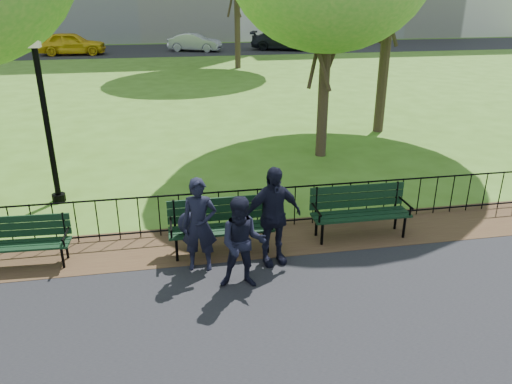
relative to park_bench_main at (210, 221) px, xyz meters
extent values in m
plane|color=#3D6119|center=(0.06, -1.14, -0.67)|extent=(120.00, 120.00, 0.00)
cube|color=#372216|center=(0.06, 0.36, -0.65)|extent=(60.00, 1.60, 0.01)
cube|color=black|center=(0.06, 33.86, -0.66)|extent=(70.00, 9.00, 0.01)
cylinder|color=black|center=(0.06, 0.86, 0.21)|extent=(24.00, 0.04, 0.04)
cylinder|color=black|center=(0.06, 0.86, -0.55)|extent=(24.00, 0.04, 0.04)
cylinder|color=black|center=(0.06, 0.86, -0.22)|extent=(0.02, 0.02, 0.90)
cube|color=black|center=(0.21, -0.04, -0.18)|extent=(1.96, 0.52, 0.04)
cube|color=black|center=(0.21, 0.24, 0.20)|extent=(1.96, 0.04, 0.49)
cylinder|color=black|center=(-0.64, -0.24, -0.42)|extent=(0.05, 0.05, 0.49)
cylinder|color=black|center=(1.06, -0.24, -0.42)|extent=(0.05, 0.05, 0.49)
cylinder|color=black|center=(-0.64, 0.16, -0.42)|extent=(0.05, 0.05, 0.49)
cylinder|color=black|center=(1.06, 0.16, -0.42)|extent=(0.05, 0.05, 0.49)
cylinder|color=black|center=(-0.72, -0.04, 0.02)|extent=(0.04, 0.61, 0.04)
cylinder|color=black|center=(1.13, -0.04, 0.02)|extent=(0.04, 0.61, 0.04)
ellipsoid|color=black|center=(-0.40, -0.15, 0.06)|extent=(0.39, 0.28, 0.43)
cube|color=black|center=(-3.40, 0.10, -0.24)|extent=(1.75, 0.54, 0.04)
cube|color=black|center=(-3.39, 0.35, 0.10)|extent=(1.73, 0.12, 0.43)
cylinder|color=black|center=(-2.66, -0.11, -0.45)|extent=(0.05, 0.05, 0.43)
cylinder|color=black|center=(-2.65, 0.24, -0.45)|extent=(0.05, 0.05, 0.43)
cylinder|color=black|center=(-2.59, 0.06, -0.06)|extent=(0.06, 0.54, 0.04)
cube|color=black|center=(3.02, 0.08, -0.18)|extent=(1.97, 0.54, 0.04)
cube|color=black|center=(3.02, 0.37, 0.20)|extent=(1.97, 0.05, 0.49)
cylinder|color=black|center=(2.17, -0.11, -0.42)|extent=(0.05, 0.05, 0.49)
cylinder|color=black|center=(3.87, -0.12, -0.42)|extent=(0.05, 0.05, 0.49)
cylinder|color=black|center=(2.17, 0.29, -0.42)|extent=(0.05, 0.05, 0.49)
cylinder|color=black|center=(3.88, 0.28, -0.42)|extent=(0.05, 0.05, 0.49)
cylinder|color=black|center=(2.09, 0.09, 0.02)|extent=(0.05, 0.61, 0.04)
cylinder|color=black|center=(3.95, 0.08, 0.02)|extent=(0.05, 0.61, 0.04)
cylinder|color=black|center=(-3.29, 3.14, -0.58)|extent=(0.31, 0.31, 0.18)
cylinder|color=black|center=(-3.29, 3.14, 1.12)|extent=(0.13, 0.13, 3.58)
cube|color=beige|center=(-3.29, 3.14, 3.02)|extent=(0.25, 0.25, 0.34)
cone|color=black|center=(-3.29, 3.14, 3.24)|extent=(0.36, 0.36, 0.13)
cylinder|color=#2D2116|center=(3.85, 5.36, 0.97)|extent=(0.31, 0.31, 3.27)
cylinder|color=#2D2116|center=(6.65, 7.61, 1.72)|extent=(0.34, 0.34, 4.78)
cylinder|color=#2D2116|center=(4.01, 23.23, 1.80)|extent=(0.35, 0.35, 4.94)
imported|color=black|center=(-0.23, -0.54, 0.20)|extent=(0.68, 0.51, 1.70)
imported|color=black|center=(0.42, -1.25, 0.15)|extent=(0.84, 0.54, 1.61)
imported|color=black|center=(1.07, -0.56, 0.27)|extent=(1.15, 0.64, 1.85)
imported|color=gold|center=(-7.19, 31.89, 0.18)|extent=(4.91, 2.04, 1.66)
imported|color=#989B9F|center=(1.99, 32.52, 0.03)|extent=(4.39, 2.92, 1.37)
imported|color=black|center=(8.97, 32.12, 0.08)|extent=(5.45, 3.62, 1.47)
camera|label=1|loc=(-0.68, -8.39, 4.03)|focal=35.00mm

